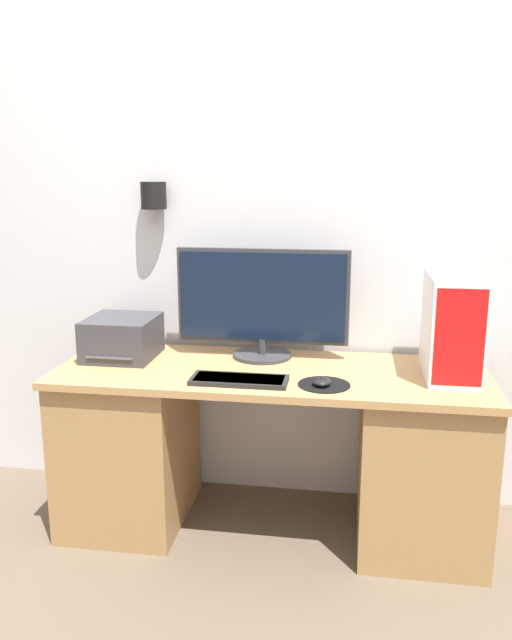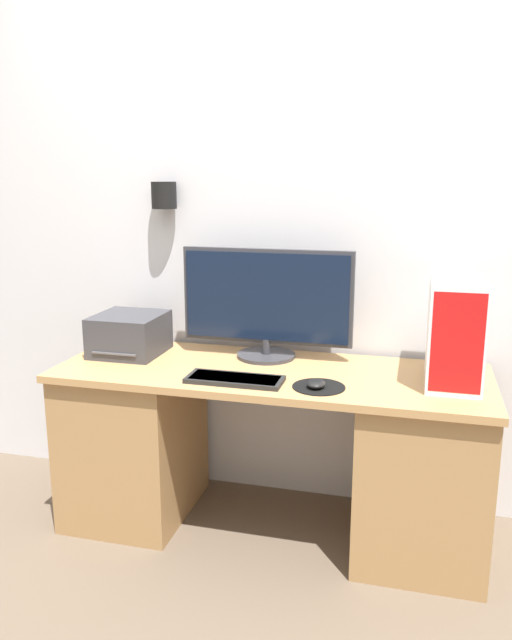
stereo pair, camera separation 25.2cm
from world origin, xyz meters
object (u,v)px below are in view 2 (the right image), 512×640
(monitor, at_px, (267,301))
(keyboard, at_px, (235,379))
(computer_tower, at_px, (455,331))
(printer, at_px, (129,334))
(mouse, at_px, (316,384))

(monitor, bearing_deg, keyboard, -95.98)
(computer_tower, xyz_separation_m, printer, (-1.38, 0.05, -0.11))
(printer, bearing_deg, computer_tower, -2.23)
(monitor, xyz_separation_m, computer_tower, (0.77, -0.15, -0.05))
(monitor, height_order, computer_tower, monitor)
(computer_tower, bearing_deg, mouse, -157.37)
(monitor, distance_m, mouse, 0.51)
(monitor, height_order, printer, monitor)
(monitor, relative_size, printer, 2.42)
(keyboard, distance_m, printer, 0.63)
(computer_tower, bearing_deg, printer, 177.77)
(keyboard, xyz_separation_m, mouse, (0.32, 0.00, 0.01))
(keyboard, bearing_deg, mouse, 0.05)
(mouse, relative_size, computer_tower, 0.21)
(keyboard, distance_m, computer_tower, 0.86)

